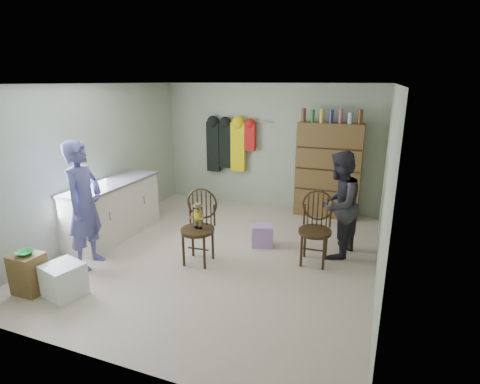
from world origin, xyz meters
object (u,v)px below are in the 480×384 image
at_px(chair_front, 199,222).
at_px(dresser, 328,170).
at_px(counter, 113,209).
at_px(chair_far, 316,225).

bearing_deg(chair_front, dresser, 57.42).
height_order(counter, chair_far, chair_far).
xyz_separation_m(chair_far, dresser, (-0.14, 2.05, 0.35)).
xyz_separation_m(chair_front, dresser, (1.43, 2.62, 0.31)).
bearing_deg(chair_front, chair_far, 16.09).
bearing_deg(counter, chair_front, -10.42).
relative_size(chair_front, chair_far, 1.02).
xyz_separation_m(counter, chair_front, (1.77, -0.33, 0.13)).
distance_m(chair_front, chair_far, 1.67).
bearing_deg(chair_far, dresser, 91.31).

